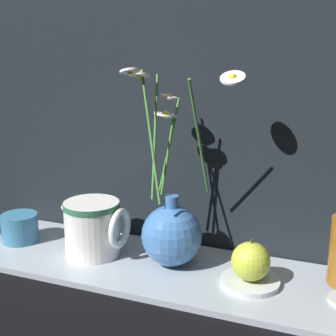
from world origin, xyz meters
TOP-DOWN VIEW (x-y plane):
  - ground_plane at (0.00, 0.00)m, footprint 6.00×6.00m
  - shelf at (0.00, 0.00)m, footprint 0.88×0.24m
  - vase_with_flowers at (-0.00, 0.02)m, footprint 0.22×0.14m
  - yellow_mug at (-0.36, 0.00)m, footprint 0.09×0.08m
  - ceramic_pitcher at (-0.17, 0.00)m, footprint 0.14×0.12m
  - saucer_plate at (0.16, -0.01)m, footprint 0.11×0.11m
  - orange_fruit at (0.16, -0.01)m, footprint 0.07×0.07m

SIDE VIEW (x-z plane):
  - ground_plane at x=0.00m, z-range 0.00..0.00m
  - shelf at x=0.00m, z-range 0.00..0.01m
  - saucer_plate at x=0.16m, z-range 0.01..0.02m
  - yellow_mug at x=-0.36m, z-range 0.01..0.07m
  - orange_fruit at x=0.16m, z-range 0.02..0.10m
  - ceramic_pitcher at x=-0.17m, z-range 0.01..0.14m
  - vase_with_flowers at x=0.00m, z-range -0.11..0.28m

